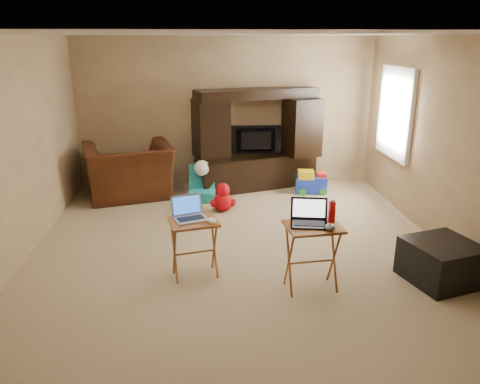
{
  "coord_description": "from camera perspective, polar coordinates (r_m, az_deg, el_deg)",
  "views": [
    {
      "loc": [
        -0.41,
        -5.21,
        2.46
      ],
      "look_at": [
        0.0,
        -0.2,
        0.8
      ],
      "focal_mm": 35.0,
      "sensor_mm": 36.0,
      "label": 1
    }
  ],
  "objects": [
    {
      "name": "plush_toy",
      "position": [
        6.93,
        -2.1,
        -0.61
      ],
      "size": [
        0.39,
        0.33,
        0.44
      ],
      "primitive_type": null,
      "color": "red",
      "rests_on": "floor"
    },
    {
      "name": "push_toy",
      "position": [
        7.85,
        8.66,
        1.3
      ],
      "size": [
        0.57,
        0.45,
        0.39
      ],
      "primitive_type": null,
      "rotation": [
        0.0,
        0.0,
        -0.16
      ],
      "color": "blue",
      "rests_on": "floor"
    },
    {
      "name": "child_rocker",
      "position": [
        7.41,
        -4.63,
        1.06
      ],
      "size": [
        0.44,
        0.49,
        0.55
      ],
      "primitive_type": null,
      "rotation": [
        0.0,
        0.0,
        -0.07
      ],
      "color": "teal",
      "rests_on": "floor"
    },
    {
      "name": "ottoman",
      "position": [
        5.41,
        23.36,
        -7.82
      ],
      "size": [
        0.83,
        0.83,
        0.43
      ],
      "primitive_type": "cube",
      "rotation": [
        0.0,
        0.0,
        0.28
      ],
      "color": "black",
      "rests_on": "floor"
    },
    {
      "name": "entertainment_center",
      "position": [
        7.89,
        2.05,
        6.42
      ],
      "size": [
        2.11,
        1.1,
        1.68
      ],
      "primitive_type": "cube",
      "rotation": [
        0.0,
        0.0,
        0.3
      ],
      "color": "black",
      "rests_on": "floor"
    },
    {
      "name": "television",
      "position": [
        7.98,
        1.97,
        6.3
      ],
      "size": [
        0.85,
        0.12,
        0.49
      ],
      "primitive_type": "imported",
      "rotation": [
        0.0,
        0.0,
        3.13
      ],
      "color": "black",
      "rests_on": "entertainment_center"
    },
    {
      "name": "water_bottle",
      "position": [
        4.76,
        11.14,
        -2.41
      ],
      "size": [
        0.07,
        0.07,
        0.21
      ],
      "primitive_type": "cylinder",
      "color": "red",
      "rests_on": "tray_table_right"
    },
    {
      "name": "tray_table_right",
      "position": [
        4.82,
        8.75,
        -7.91
      ],
      "size": [
        0.58,
        0.49,
        0.7
      ],
      "primitive_type": "cube",
      "rotation": [
        0.0,
        0.0,
        0.11
      ],
      "color": "#AB6A29",
      "rests_on": "floor"
    },
    {
      "name": "laptop_right",
      "position": [
        4.64,
        8.49,
        -2.63
      ],
      "size": [
        0.41,
        0.36,
        0.24
      ],
      "primitive_type": "cube",
      "rotation": [
        0.0,
        0.0,
        -0.17
      ],
      "color": "black",
      "rests_on": "tray_table_right"
    },
    {
      "name": "mouse_right",
      "position": [
        4.59,
        10.89,
        -4.24
      ],
      "size": [
        0.12,
        0.16,
        0.06
      ],
      "primitive_type": "ellipsoid",
      "rotation": [
        0.0,
        0.0,
        -0.19
      ],
      "color": "#414146",
      "rests_on": "tray_table_right"
    },
    {
      "name": "ceiling",
      "position": [
        5.22,
        -0.19,
        18.72
      ],
      "size": [
        5.5,
        5.5,
        0.0
      ],
      "primitive_type": "plane",
      "rotation": [
        3.14,
        0.0,
        0.0
      ],
      "color": "silver",
      "rests_on": "ground"
    },
    {
      "name": "recliner",
      "position": [
        7.71,
        -13.4,
        2.51
      ],
      "size": [
        1.57,
        1.46,
        0.86
      ],
      "primitive_type": "imported",
      "rotation": [
        0.0,
        0.0,
        3.4
      ],
      "color": "#46210F",
      "rests_on": "floor"
    },
    {
      "name": "wall_front",
      "position": [
        2.77,
        4.31,
        -7.68
      ],
      "size": [
        5.0,
        0.0,
        5.0
      ],
      "primitive_type": "plane",
      "rotation": [
        -1.57,
        0.0,
        0.0
      ],
      "color": "tan",
      "rests_on": "ground"
    },
    {
      "name": "wall_right",
      "position": [
        6.08,
        24.11,
        5.22
      ],
      "size": [
        0.0,
        5.5,
        5.5
      ],
      "primitive_type": "plane",
      "rotation": [
        1.57,
        0.0,
        -1.57
      ],
      "color": "tan",
      "rests_on": "ground"
    },
    {
      "name": "wall_left",
      "position": [
        5.74,
        -25.98,
        4.26
      ],
      "size": [
        0.0,
        5.5,
        5.5
      ],
      "primitive_type": "plane",
      "rotation": [
        1.57,
        0.0,
        1.57
      ],
      "color": "tan",
      "rests_on": "ground"
    },
    {
      "name": "wall_back",
      "position": [
        8.06,
        -1.72,
        9.64
      ],
      "size": [
        5.0,
        0.0,
        5.0
      ],
      "primitive_type": "plane",
      "rotation": [
        1.57,
        0.0,
        0.0
      ],
      "color": "tan",
      "rests_on": "ground"
    },
    {
      "name": "mouse_left",
      "position": [
        4.84,
        -3.43,
        -3.5
      ],
      "size": [
        0.1,
        0.14,
        0.05
      ],
      "primitive_type": "ellipsoid",
      "rotation": [
        0.0,
        0.0,
        0.16
      ],
      "color": "silver",
      "rests_on": "tray_table_left"
    },
    {
      "name": "tray_table_left",
      "position": [
        5.04,
        -5.55,
        -6.91
      ],
      "size": [
        0.57,
        0.49,
        0.64
      ],
      "primitive_type": "cube",
      "rotation": [
        0.0,
        0.0,
        0.22
      ],
      "color": "#A36327",
      "rests_on": "floor"
    },
    {
      "name": "window_frame",
      "position": [
        7.42,
        18.39,
        9.15
      ],
      "size": [
        0.06,
        1.14,
        1.34
      ],
      "primitive_type": "cube",
      "color": "white",
      "rests_on": "ground"
    },
    {
      "name": "window_pane",
      "position": [
        7.42,
        18.54,
        9.14
      ],
      "size": [
        0.0,
        1.2,
        1.2
      ],
      "primitive_type": "plane",
      "rotation": [
        1.57,
        0.0,
        -1.57
      ],
      "color": "white",
      "rests_on": "ground"
    },
    {
      "name": "floor",
      "position": [
        5.77,
        -0.16,
        -6.94
      ],
      "size": [
        5.5,
        5.5,
        0.0
      ],
      "primitive_type": "plane",
      "color": "tan",
      "rests_on": "ground"
    },
    {
      "name": "laptop_left",
      "position": [
        4.9,
        -6.06,
        -2.11
      ],
      "size": [
        0.41,
        0.37,
        0.24
      ],
      "primitive_type": "cube",
      "rotation": [
        0.0,
        0.0,
        0.34
      ],
      "color": "#A3A3A7",
      "rests_on": "tray_table_left"
    }
  ]
}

